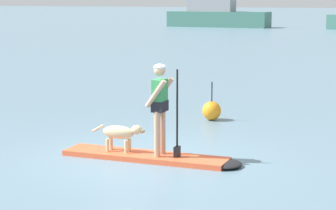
# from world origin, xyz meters

# --- Properties ---
(ground_plane) EXTENTS (400.00, 400.00, 0.00)m
(ground_plane) POSITION_xyz_m (0.00, 0.00, 0.00)
(ground_plane) COLOR slate
(paddleboard) EXTENTS (3.56, 0.96, 0.10)m
(paddleboard) POSITION_xyz_m (0.23, 0.02, 0.05)
(paddleboard) COLOR #E55933
(paddleboard) RESTS_ON ground_plane
(person_paddler) EXTENTS (0.62, 0.50, 1.74)m
(person_paddler) POSITION_xyz_m (0.32, 0.02, 1.11)
(person_paddler) COLOR tan
(person_paddler) RESTS_ON paddleboard
(dog) EXTENTS (1.13, 0.27, 0.55)m
(dog) POSITION_xyz_m (-0.51, -0.04, 0.47)
(dog) COLOR #CCB78C
(dog) RESTS_ON paddleboard
(moored_boat_outer) EXTENTS (11.01, 2.97, 10.15)m
(moored_boat_outer) POSITION_xyz_m (-20.19, 54.55, 1.26)
(moored_boat_outer) COLOR #3F7266
(moored_boat_outer) RESTS_ON ground_plane
(marker_buoy) EXTENTS (0.48, 0.48, 0.98)m
(marker_buoy) POSITION_xyz_m (-0.37, 4.29, 0.24)
(marker_buoy) COLOR orange
(marker_buoy) RESTS_ON ground_plane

